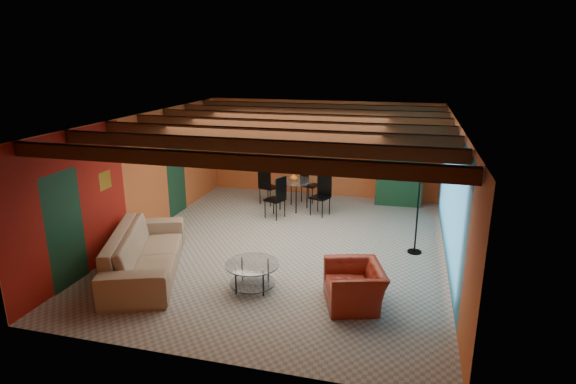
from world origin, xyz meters
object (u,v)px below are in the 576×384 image
(armchair, at_px, (354,286))
(vase, at_px, (294,166))
(potted_plant, at_px, (403,119))
(armoire, at_px, (400,167))
(coffee_table, at_px, (252,276))
(dining_table, at_px, (294,189))
(sofa, at_px, (146,252))
(floor_lamp, at_px, (418,211))

(armchair, height_order, vase, vase)
(potted_plant, bearing_deg, vase, -155.19)
(armoire, xyz_separation_m, vase, (-2.64, -1.22, 0.15))
(armchair, xyz_separation_m, coffee_table, (-1.77, 0.08, -0.09))
(potted_plant, bearing_deg, dining_table, -155.19)
(sofa, height_order, floor_lamp, floor_lamp)
(sofa, height_order, armchair, sofa)
(floor_lamp, height_order, vase, floor_lamp)
(floor_lamp, height_order, potted_plant, potted_plant)
(potted_plant, bearing_deg, sofa, -128.31)
(potted_plant, bearing_deg, floor_lamp, -82.30)
(potted_plant, distance_m, vase, 3.13)
(sofa, bearing_deg, floor_lamp, -86.59)
(sofa, height_order, coffee_table, sofa)
(dining_table, relative_size, floor_lamp, 1.15)
(dining_table, bearing_deg, potted_plant, 24.81)
(dining_table, height_order, vase, vase)
(sofa, xyz_separation_m, armchair, (3.88, -0.17, -0.09))
(dining_table, bearing_deg, armchair, -64.59)
(vase, bearing_deg, coffee_table, -85.27)
(floor_lamp, xyz_separation_m, vase, (-3.09, 2.11, 0.28))
(coffee_table, xyz_separation_m, armoire, (2.28, 5.64, 0.78))
(sofa, relative_size, potted_plant, 5.50)
(coffee_table, height_order, armoire, armoire)
(sofa, relative_size, vase, 14.18)
(armoire, bearing_deg, armchair, -96.85)
(vase, bearing_deg, dining_table, 0.00)
(coffee_table, bearing_deg, sofa, 177.59)
(vase, bearing_deg, sofa, -111.92)
(armoire, relative_size, vase, 10.12)
(armchair, distance_m, dining_table, 4.98)
(sofa, distance_m, dining_table, 4.67)
(armchair, distance_m, vase, 5.05)
(coffee_table, height_order, floor_lamp, floor_lamp)
(potted_plant, bearing_deg, coffee_table, -112.00)
(coffee_table, height_order, vase, vase)
(armchair, distance_m, floor_lamp, 2.64)
(armchair, bearing_deg, dining_table, -172.47)
(sofa, distance_m, potted_plant, 7.32)
(armoire, bearing_deg, vase, -156.97)
(armoire, distance_m, floor_lamp, 3.36)
(dining_table, bearing_deg, armoire, 24.81)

